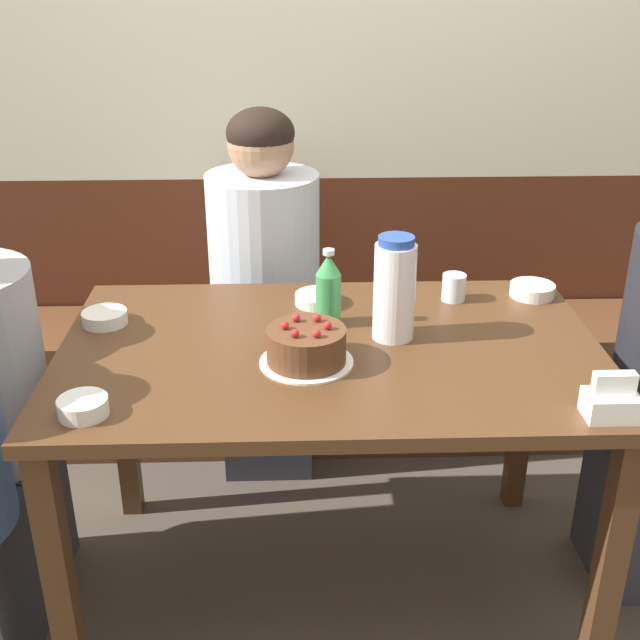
# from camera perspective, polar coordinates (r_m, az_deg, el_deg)

# --- Properties ---
(ground_plane) EXTENTS (12.00, 12.00, 0.00)m
(ground_plane) POSITION_cam_1_polar(r_m,az_deg,el_deg) (2.46, 0.65, -18.35)
(ground_plane) COLOR #4C4238
(back_wall) EXTENTS (4.80, 0.04, 2.50)m
(back_wall) POSITION_cam_1_polar(r_m,az_deg,el_deg) (2.88, -0.20, 16.11)
(back_wall) COLOR #4C2314
(back_wall) RESTS_ON ground_plane
(bench_seat) EXTENTS (2.59, 0.38, 0.46)m
(bench_seat) POSITION_cam_1_polar(r_m,az_deg,el_deg) (3.00, -0.04, -4.22)
(bench_seat) COLOR #56331E
(bench_seat) RESTS_ON ground_plane
(dining_table) EXTENTS (1.36, 0.85, 0.78)m
(dining_table) POSITION_cam_1_polar(r_m,az_deg,el_deg) (2.06, 0.74, -4.34)
(dining_table) COLOR #4C2D19
(dining_table) RESTS_ON ground_plane
(birthday_cake) EXTENTS (0.23, 0.23, 0.11)m
(birthday_cake) POSITION_cam_1_polar(r_m,az_deg,el_deg) (1.91, -0.98, -1.89)
(birthday_cake) COLOR white
(birthday_cake) RESTS_ON dining_table
(water_pitcher) EXTENTS (0.11, 0.11, 0.27)m
(water_pitcher) POSITION_cam_1_polar(r_m,az_deg,el_deg) (2.01, 5.31, 2.20)
(water_pitcher) COLOR white
(water_pitcher) RESTS_ON dining_table
(soju_bottle) EXTENTS (0.07, 0.07, 0.21)m
(soju_bottle) POSITION_cam_1_polar(r_m,az_deg,el_deg) (2.09, 0.48, 2.19)
(soju_bottle) COLOR #388E4C
(soju_bottle) RESTS_ON dining_table
(napkin_holder) EXTENTS (0.11, 0.08, 0.11)m
(napkin_holder) POSITION_cam_1_polar(r_m,az_deg,el_deg) (1.81, 20.01, -5.44)
(napkin_holder) COLOR white
(napkin_holder) RESTS_ON dining_table
(bowl_soup_white) EXTENTS (0.11, 0.11, 0.04)m
(bowl_soup_white) POSITION_cam_1_polar(r_m,az_deg,el_deg) (1.79, -16.50, -5.94)
(bowl_soup_white) COLOR white
(bowl_soup_white) RESTS_ON dining_table
(bowl_rice_small) EXTENTS (0.12, 0.12, 0.04)m
(bowl_rice_small) POSITION_cam_1_polar(r_m,az_deg,el_deg) (2.20, -15.06, 0.17)
(bowl_rice_small) COLOR white
(bowl_rice_small) RESTS_ON dining_table
(bowl_side_dish) EXTENTS (0.13, 0.13, 0.03)m
(bowl_side_dish) POSITION_cam_1_polar(r_m,az_deg,el_deg) (2.25, -0.16, 1.52)
(bowl_side_dish) COLOR white
(bowl_side_dish) RESTS_ON dining_table
(bowl_sauce_shallow) EXTENTS (0.13, 0.13, 0.04)m
(bowl_sauce_shallow) POSITION_cam_1_polar(r_m,az_deg,el_deg) (2.38, 14.86, 2.07)
(bowl_sauce_shallow) COLOR white
(bowl_sauce_shallow) RESTS_ON dining_table
(glass_water_tall) EXTENTS (0.07, 0.07, 0.08)m
(glass_water_tall) POSITION_cam_1_polar(r_m,az_deg,el_deg) (2.30, 9.49, 2.31)
(glass_water_tall) COLOR silver
(glass_water_tall) RESTS_ON dining_table
(person_grey_tee) EXTENTS (0.36, 0.36, 1.25)m
(person_grey_tee) POSITION_cam_1_polar(r_m,az_deg,el_deg) (2.70, -3.90, 1.60)
(person_grey_tee) COLOR #33333D
(person_grey_tee) RESTS_ON ground_plane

